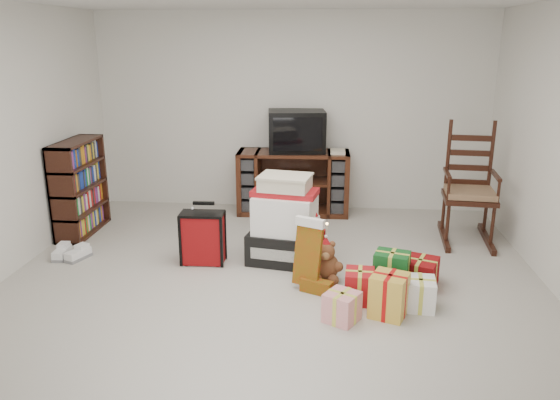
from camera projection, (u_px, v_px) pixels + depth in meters
The scene contains 13 objects.
room at pixel (270, 152), 4.58m from camera, with size 5.01×5.01×2.51m.
tv_stand at pixel (293, 182), 6.94m from camera, with size 1.41×0.53×0.80m.
bookshelf at pixel (80, 189), 6.20m from camera, with size 0.29×0.88×1.07m.
rocking_chair at pixel (467, 198), 6.02m from camera, with size 0.62×0.94×1.36m.
gift_pile at pixel (285, 225), 5.42m from camera, with size 0.77×0.62×0.87m.
red_suitcase at pixel (203, 238), 5.40m from camera, with size 0.41×0.23×0.62m.
stocking at pixel (308, 254), 4.83m from camera, with size 0.31×0.13×0.67m, color #0B6B0D, non-canonical shape.
teddy_bear at pixel (325, 263), 5.05m from camera, with size 0.26×0.23×0.38m.
santa_figurine at pixel (314, 240), 5.50m from camera, with size 0.26×0.25×0.54m.
mrs_claus_figurine at pixel (194, 240), 5.51m from camera, with size 0.27×0.25×0.54m.
sneaker_pair at pixel (70, 254), 5.57m from camera, with size 0.36×0.30×0.10m.
gift_cluster at pixel (388, 287), 4.61m from camera, with size 0.84×1.17×0.29m.
crt_television at pixel (297, 131), 6.78m from camera, with size 0.75×0.58×0.51m.
Camera 1 is at (0.49, -4.48, 2.18)m, focal length 35.00 mm.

